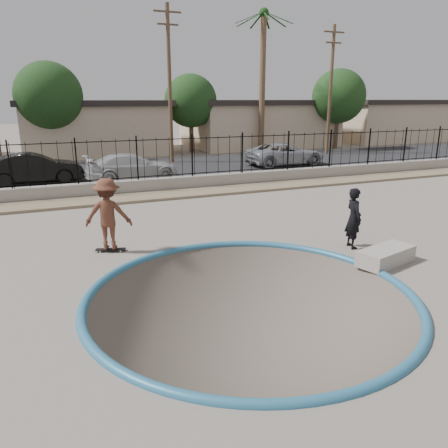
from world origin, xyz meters
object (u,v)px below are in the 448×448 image
at_px(skateboard, 111,249).
at_px(videographer, 354,218).
at_px(skater, 108,218).
at_px(car_d, 285,154).
at_px(car_b, 34,168).
at_px(car_c, 132,167).
at_px(concrete_ledge, 386,256).

relative_size(skateboard, videographer, 0.49).
distance_m(skater, car_d, 17.25).
height_order(skateboard, car_b, car_b).
xyz_separation_m(skater, car_c, (2.66, 10.40, -0.25)).
bearing_deg(skateboard, concrete_ledge, -12.43).
height_order(concrete_ledge, car_b, car_b).
relative_size(videographer, car_d, 0.34).
xyz_separation_m(concrete_ledge, car_c, (-3.65, 13.97, 0.51)).
height_order(concrete_ledge, car_d, car_d).
relative_size(skater, skateboard, 2.31).
xyz_separation_m(videographer, car_c, (-3.65, 12.63, -0.14)).
bearing_deg(car_c, videographer, -166.05).
distance_m(skateboard, concrete_ledge, 7.25).
xyz_separation_m(skateboard, car_b, (-1.90, 11.36, 0.71)).
xyz_separation_m(car_b, car_c, (4.55, -0.96, -0.06)).
bearing_deg(car_d, car_c, 96.98).
relative_size(videographer, car_c, 0.37).
height_order(skater, car_c, skater).
xyz_separation_m(car_b, car_d, (14.29, 0.64, -0.04)).
bearing_deg(skateboard, skater, 0.00).
distance_m(skateboard, car_b, 11.54).
bearing_deg(car_c, car_b, 75.91).
xyz_separation_m(videographer, car_b, (-8.20, 13.59, -0.08)).
xyz_separation_m(videographer, concrete_ledge, (0.00, -1.34, -0.65)).
relative_size(skateboard, car_b, 0.19).
relative_size(skater, videographer, 1.13).
relative_size(skateboard, concrete_ledge, 0.52).
bearing_deg(concrete_ledge, videographer, 90.00).
bearing_deg(car_b, skateboard, -173.86).
distance_m(skateboard, car_d, 17.27).
distance_m(skateboard, videographer, 6.73).
xyz_separation_m(skater, skateboard, (0.00, 0.00, -0.90)).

